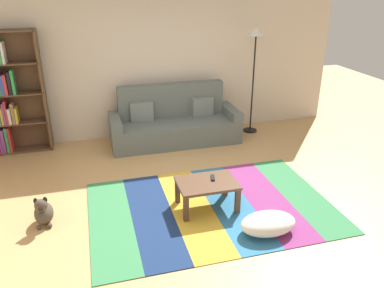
{
  "coord_description": "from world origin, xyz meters",
  "views": [
    {
      "loc": [
        -1.23,
        -4.24,
        2.72
      ],
      "look_at": [
        0.04,
        0.35,
        0.65
      ],
      "focal_mm": 35.79,
      "sensor_mm": 36.0,
      "label": 1
    }
  ],
  "objects_px": {
    "dog": "(43,212)",
    "standing_lamp": "(255,46)",
    "tv_remote": "(213,178)",
    "bookshelf": "(8,95)",
    "pouf": "(268,223)",
    "coffee_table": "(207,186)",
    "couch": "(174,123)"
  },
  "relations": [
    {
      "from": "dog",
      "to": "standing_lamp",
      "type": "relative_size",
      "value": 0.21
    },
    {
      "from": "dog",
      "to": "standing_lamp",
      "type": "bearing_deg",
      "value": 30.93
    },
    {
      "from": "standing_lamp",
      "to": "dog",
      "type": "bearing_deg",
      "value": -149.07
    },
    {
      "from": "bookshelf",
      "to": "standing_lamp",
      "type": "xyz_separation_m",
      "value": [
        4.19,
        -0.2,
        0.62
      ]
    },
    {
      "from": "bookshelf",
      "to": "tv_remote",
      "type": "bearing_deg",
      "value": -42.94
    },
    {
      "from": "couch",
      "to": "coffee_table",
      "type": "xyz_separation_m",
      "value": [
        -0.1,
        -2.27,
        -0.02
      ]
    },
    {
      "from": "pouf",
      "to": "dog",
      "type": "xyz_separation_m",
      "value": [
        -2.5,
        0.89,
        0.03
      ]
    },
    {
      "from": "standing_lamp",
      "to": "bookshelf",
      "type": "bearing_deg",
      "value": 177.24
    },
    {
      "from": "couch",
      "to": "dog",
      "type": "relative_size",
      "value": 5.69
    },
    {
      "from": "coffee_table",
      "to": "tv_remote",
      "type": "distance_m",
      "value": 0.14
    },
    {
      "from": "standing_lamp",
      "to": "tv_remote",
      "type": "distance_m",
      "value": 3.0
    },
    {
      "from": "couch",
      "to": "standing_lamp",
      "type": "xyz_separation_m",
      "value": [
        1.51,
        0.08,
        1.28
      ]
    },
    {
      "from": "couch",
      "to": "standing_lamp",
      "type": "bearing_deg",
      "value": 3.02
    },
    {
      "from": "coffee_table",
      "to": "tv_remote",
      "type": "xyz_separation_m",
      "value": [
        0.1,
        0.07,
        0.07
      ]
    },
    {
      "from": "couch",
      "to": "bookshelf",
      "type": "xyz_separation_m",
      "value": [
        -2.67,
        0.28,
        0.66
      ]
    },
    {
      "from": "coffee_table",
      "to": "dog",
      "type": "relative_size",
      "value": 1.87
    },
    {
      "from": "couch",
      "to": "dog",
      "type": "xyz_separation_m",
      "value": [
        -2.08,
        -2.08,
        -0.18
      ]
    },
    {
      "from": "pouf",
      "to": "standing_lamp",
      "type": "height_order",
      "value": "standing_lamp"
    },
    {
      "from": "dog",
      "to": "couch",
      "type": "bearing_deg",
      "value": 44.89
    },
    {
      "from": "bookshelf",
      "to": "dog",
      "type": "bearing_deg",
      "value": -75.98
    },
    {
      "from": "pouf",
      "to": "couch",
      "type": "bearing_deg",
      "value": 98.04
    },
    {
      "from": "bookshelf",
      "to": "coffee_table",
      "type": "height_order",
      "value": "bookshelf"
    },
    {
      "from": "pouf",
      "to": "dog",
      "type": "distance_m",
      "value": 2.65
    },
    {
      "from": "bookshelf",
      "to": "pouf",
      "type": "bearing_deg",
      "value": -46.38
    },
    {
      "from": "pouf",
      "to": "tv_remote",
      "type": "xyz_separation_m",
      "value": [
        -0.42,
        0.76,
        0.26
      ]
    },
    {
      "from": "coffee_table",
      "to": "dog",
      "type": "distance_m",
      "value": 2.0
    },
    {
      "from": "bookshelf",
      "to": "standing_lamp",
      "type": "relative_size",
      "value": 1.03
    },
    {
      "from": "coffee_table",
      "to": "standing_lamp",
      "type": "height_order",
      "value": "standing_lamp"
    },
    {
      "from": "bookshelf",
      "to": "tv_remote",
      "type": "distance_m",
      "value": 3.69
    },
    {
      "from": "couch",
      "to": "coffee_table",
      "type": "distance_m",
      "value": 2.27
    },
    {
      "from": "couch",
      "to": "tv_remote",
      "type": "xyz_separation_m",
      "value": [
        -0.01,
        -2.2,
        0.05
      ]
    },
    {
      "from": "pouf",
      "to": "tv_remote",
      "type": "bearing_deg",
      "value": 119.09
    }
  ]
}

